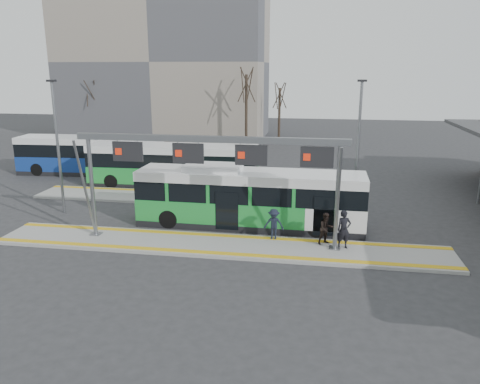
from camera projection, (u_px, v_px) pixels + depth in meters
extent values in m
plane|color=#2D2D30|center=(219.00, 247.00, 22.66)|extent=(120.00, 120.00, 0.00)
cube|color=gray|center=(219.00, 245.00, 22.64)|extent=(22.00, 3.00, 0.15)
cube|color=gray|center=(185.00, 198.00, 30.89)|extent=(20.00, 3.00, 0.15)
cube|color=gold|center=(224.00, 236.00, 23.71)|extent=(22.00, 0.35, 0.02)
cube|color=gold|center=(214.00, 253.00, 21.52)|extent=(22.00, 0.35, 0.02)
cube|color=gold|center=(189.00, 192.00, 31.97)|extent=(20.00, 0.35, 0.02)
cylinder|color=slate|center=(92.00, 187.00, 23.27)|extent=(0.20, 0.20, 5.05)
cube|color=slate|center=(96.00, 234.00, 23.92)|extent=(0.50, 0.50, 0.06)
cylinder|color=slate|center=(85.00, 190.00, 22.60)|extent=(0.12, 1.46, 4.90)
cylinder|color=slate|center=(337.00, 197.00, 21.39)|extent=(0.20, 0.20, 5.05)
cube|color=slate|center=(334.00, 248.00, 22.04)|extent=(0.50, 0.50, 0.06)
cylinder|color=slate|center=(338.00, 201.00, 20.73)|extent=(0.12, 1.46, 4.90)
cube|color=slate|center=(209.00, 139.00, 21.68)|extent=(13.00, 0.25, 0.30)
cube|color=black|center=(128.00, 152.00, 22.49)|extent=(1.50, 0.12, 0.95)
cube|color=red|center=(118.00, 152.00, 22.49)|extent=(0.32, 0.02, 0.32)
cube|color=black|center=(188.00, 153.00, 22.02)|extent=(1.50, 0.12, 0.95)
cube|color=red|center=(179.00, 153.00, 22.02)|extent=(0.32, 0.02, 0.32)
cube|color=black|center=(251.00, 155.00, 21.55)|extent=(1.50, 0.12, 0.95)
cube|color=red|center=(241.00, 155.00, 21.55)|extent=(0.32, 0.02, 0.32)
cube|color=black|center=(317.00, 157.00, 21.08)|extent=(1.50, 0.12, 0.95)
cube|color=red|center=(307.00, 157.00, 21.08)|extent=(0.32, 0.02, 0.32)
cube|color=gray|center=(166.00, 62.00, 56.85)|extent=(24.00, 12.00, 18.00)
cube|color=black|center=(250.00, 222.00, 25.66)|extent=(12.22, 2.78, 0.36)
cube|color=#1E8C35|center=(250.00, 209.00, 25.46)|extent=(12.22, 2.78, 1.17)
cube|color=black|center=(250.00, 190.00, 25.18)|extent=(12.22, 2.71, 1.02)
cube|color=white|center=(250.00, 176.00, 24.99)|extent=(12.22, 2.78, 0.51)
cube|color=orange|center=(367.00, 183.00, 23.97)|extent=(0.08, 1.81, 0.28)
cube|color=white|center=(213.00, 167.00, 25.23)|extent=(3.07, 1.86, 0.30)
cylinder|color=black|center=(169.00, 219.00, 25.22)|extent=(1.02, 0.32, 1.02)
cylinder|color=black|center=(181.00, 207.00, 27.40)|extent=(1.02, 0.32, 1.02)
cylinder|color=black|center=(317.00, 228.00, 23.86)|extent=(1.02, 0.32, 1.02)
cylinder|color=black|center=(318.00, 214.00, 26.04)|extent=(1.02, 0.32, 1.02)
cube|color=black|center=(174.00, 184.00, 34.18)|extent=(12.25, 2.93, 0.36)
cube|color=#1E8C35|center=(173.00, 174.00, 33.99)|extent=(12.25, 2.93, 1.17)
cube|color=black|center=(173.00, 159.00, 33.71)|extent=(12.25, 2.85, 1.02)
cube|color=white|center=(172.00, 148.00, 33.51)|extent=(12.25, 2.93, 0.51)
cylinder|color=black|center=(111.00, 181.00, 33.56)|extent=(1.02, 0.33, 1.02)
cylinder|color=black|center=(123.00, 174.00, 35.75)|extent=(1.02, 0.33, 1.02)
cylinder|color=black|center=(220.00, 185.00, 32.53)|extent=(1.02, 0.33, 1.02)
cylinder|color=black|center=(225.00, 177.00, 34.72)|extent=(1.02, 0.33, 1.02)
cube|color=black|center=(92.00, 172.00, 38.22)|extent=(11.75, 3.31, 0.35)
cube|color=navy|center=(91.00, 162.00, 38.02)|extent=(11.75, 3.31, 1.16)
cube|color=black|center=(90.00, 149.00, 37.74)|extent=(11.74, 3.23, 1.01)
cube|color=white|center=(90.00, 140.00, 37.55)|extent=(11.75, 3.31, 0.50)
cylinder|color=black|center=(37.00, 169.00, 37.43)|extent=(1.03, 0.37, 1.01)
cylinder|color=black|center=(51.00, 164.00, 39.61)|extent=(1.03, 0.37, 1.01)
cylinder|color=black|center=(129.00, 171.00, 36.71)|extent=(1.03, 0.37, 1.01)
cylinder|color=black|center=(138.00, 166.00, 38.89)|extent=(1.03, 0.37, 1.01)
imported|color=black|center=(344.00, 229.00, 21.92)|extent=(0.77, 0.63, 1.84)
imported|color=black|center=(326.00, 228.00, 22.45)|extent=(0.96, 0.90, 1.56)
imported|color=black|center=(274.00, 224.00, 23.07)|extent=(1.03, 0.62, 1.56)
cylinder|color=#382B21|center=(246.00, 113.00, 48.54)|extent=(0.28, 0.28, 7.72)
cylinder|color=#382B21|center=(279.00, 116.00, 52.62)|extent=(0.28, 0.28, 6.21)
cylinder|color=#382B21|center=(92.00, 114.00, 53.95)|extent=(0.28, 0.28, 6.43)
cylinder|color=slate|center=(58.00, 149.00, 26.94)|extent=(0.16, 0.16, 7.70)
cube|color=black|center=(51.00, 81.00, 25.95)|extent=(0.50, 0.25, 0.12)
cylinder|color=slate|center=(358.00, 151.00, 26.47)|extent=(0.16, 0.16, 7.72)
cube|color=black|center=(362.00, 81.00, 25.48)|extent=(0.50, 0.25, 0.12)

